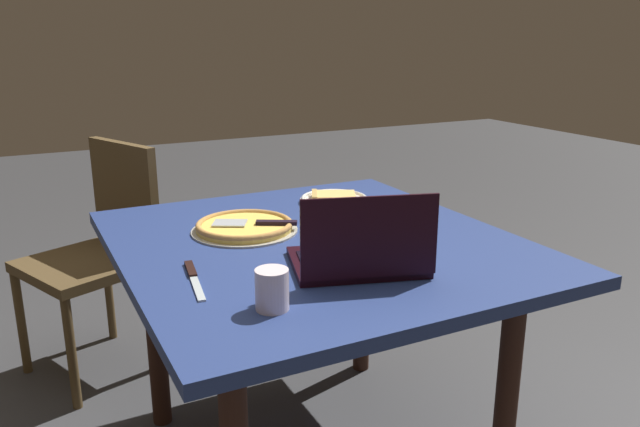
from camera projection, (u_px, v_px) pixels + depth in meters
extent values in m
cube|color=navy|center=(316.00, 245.00, 1.82)|extent=(1.19, 1.10, 0.04)
cylinder|color=#331D15|center=(156.00, 331.00, 2.09)|extent=(0.06, 0.06, 0.69)
cylinder|color=#331D15|center=(362.00, 288.00, 2.44)|extent=(0.06, 0.06, 0.69)
cylinder|color=#331D15|center=(508.00, 389.00, 1.75)|extent=(0.06, 0.06, 0.69)
cube|color=black|center=(356.00, 262.00, 1.61)|extent=(0.33, 0.39, 0.02)
cube|color=black|center=(356.00, 258.00, 1.61)|extent=(0.23, 0.32, 0.00)
cube|color=black|center=(370.00, 238.00, 1.46)|extent=(0.10, 0.32, 0.20)
cube|color=silver|center=(370.00, 237.00, 1.46)|extent=(0.09, 0.29, 0.17)
cylinder|color=white|center=(334.00, 201.00, 2.20)|extent=(0.24, 0.24, 0.01)
torus|color=white|center=(334.00, 198.00, 2.20)|extent=(0.23, 0.23, 0.01)
cube|color=#E7B963|center=(334.00, 196.00, 2.20)|extent=(0.16, 0.18, 0.02)
cube|color=tan|center=(314.00, 196.00, 2.20)|extent=(0.11, 0.07, 0.03)
cylinder|color=#A9A698|center=(245.00, 230.00, 1.89)|extent=(0.32, 0.32, 0.01)
cylinder|color=#EAC251|center=(245.00, 227.00, 1.89)|extent=(0.29, 0.29, 0.02)
torus|color=#C38B46|center=(244.00, 224.00, 1.88)|extent=(0.29, 0.29, 0.02)
cube|color=#B4BBC0|center=(230.00, 223.00, 1.88)|extent=(0.11, 0.12, 0.00)
cube|color=black|center=(276.00, 223.00, 1.88)|extent=(0.08, 0.12, 0.01)
cube|color=silver|center=(196.00, 285.00, 1.48)|extent=(0.19, 0.05, 0.00)
cube|color=black|center=(191.00, 269.00, 1.57)|extent=(0.11, 0.03, 0.01)
cylinder|color=silver|center=(272.00, 290.00, 1.35)|extent=(0.07, 0.07, 0.09)
cylinder|color=#432A09|center=(272.00, 278.00, 1.34)|extent=(0.06, 0.06, 0.01)
cube|color=brown|center=(86.00, 265.00, 2.40)|extent=(0.55, 0.55, 0.04)
cube|color=brown|center=(125.00, 196.00, 2.48)|extent=(0.39, 0.19, 0.43)
cylinder|color=brown|center=(21.00, 323.00, 2.45)|extent=(0.03, 0.03, 0.43)
cylinder|color=brown|center=(72.00, 354.00, 2.21)|extent=(0.03, 0.03, 0.43)
cylinder|color=brown|center=(109.00, 293.00, 2.73)|extent=(0.03, 0.03, 0.43)
cylinder|color=brown|center=(162.00, 318.00, 2.49)|extent=(0.03, 0.03, 0.43)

